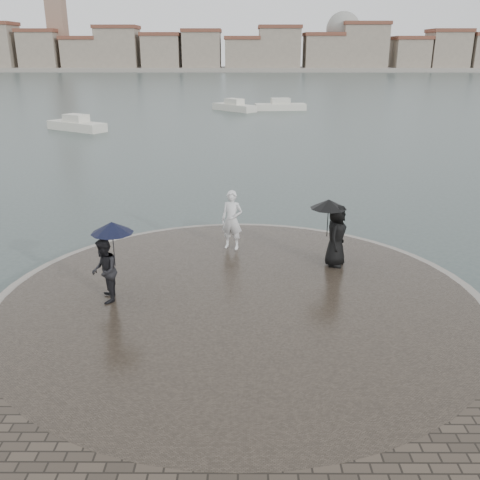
{
  "coord_description": "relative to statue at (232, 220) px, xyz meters",
  "views": [
    {
      "loc": [
        0.06,
        -8.73,
        6.29
      ],
      "look_at": [
        0.0,
        4.8,
        1.45
      ],
      "focal_mm": 40.0,
      "sensor_mm": 36.0,
      "label": 1
    }
  ],
  "objects": [
    {
      "name": "visitor_left",
      "position": [
        -2.99,
        -3.75,
        0.18
      ],
      "size": [
        1.15,
        1.07,
        2.04
      ],
      "color": "black",
      "rests_on": "quay_tip"
    },
    {
      "name": "boats",
      "position": [
        -3.12,
        38.76,
        -0.91
      ],
      "size": [
        23.34,
        19.71,
        1.5
      ],
      "color": "beige",
      "rests_on": "ground"
    },
    {
      "name": "statue",
      "position": [
        0.0,
        0.0,
        0.0
      ],
      "size": [
        0.78,
        0.64,
        1.86
      ],
      "primitive_type": "imported",
      "rotation": [
        0.0,
        0.0,
        -0.33
      ],
      "color": "silver",
      "rests_on": "quay_tip"
    },
    {
      "name": "ground",
      "position": [
        0.26,
        -7.1,
        -1.29
      ],
      "size": [
        400.0,
        400.0,
        0.0
      ],
      "primitive_type": "plane",
      "color": "#2B3835",
      "rests_on": "ground"
    },
    {
      "name": "kerb_ring",
      "position": [
        0.26,
        -3.6,
        -1.13
      ],
      "size": [
        12.5,
        12.5,
        0.32
      ],
      "primitive_type": "cylinder",
      "color": "gray",
      "rests_on": "ground"
    },
    {
      "name": "quay_tip",
      "position": [
        0.26,
        -3.6,
        -1.11
      ],
      "size": [
        11.9,
        11.9,
        0.36
      ],
      "primitive_type": "cylinder",
      "color": "#2D261E",
      "rests_on": "ground"
    },
    {
      "name": "far_skyline",
      "position": [
        -6.03,
        153.61,
        4.32
      ],
      "size": [
        260.0,
        20.0,
        37.0
      ],
      "color": "gray",
      "rests_on": "ground"
    },
    {
      "name": "visitor_right",
      "position": [
        2.95,
        -1.38,
        0.19
      ],
      "size": [
        1.2,
        1.14,
        1.95
      ],
      "color": "black",
      "rests_on": "quay_tip"
    }
  ]
}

